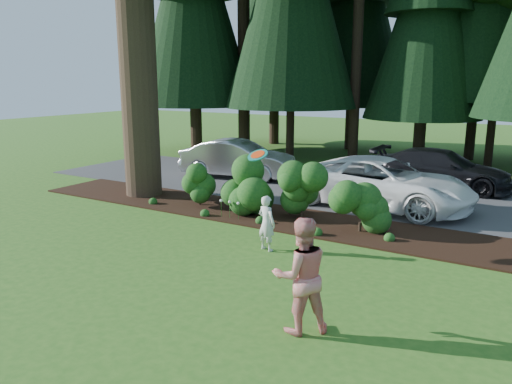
{
  "coord_description": "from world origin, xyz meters",
  "views": [
    {
      "loc": [
        7.59,
        -9.21,
        4.02
      ],
      "look_at": [
        1.45,
        0.99,
        1.3
      ],
      "focal_mm": 35.0,
      "sensor_mm": 36.0,
      "label": 1
    }
  ],
  "objects": [
    {
      "name": "shrub_row",
      "position": [
        0.77,
        3.14,
        0.81
      ],
      "size": [
        6.53,
        1.6,
        1.61
      ],
      "color": "#164718",
      "rests_on": "ground"
    },
    {
      "name": "ground",
      "position": [
        0.0,
        0.0,
        0.0
      ],
      "size": [
        80.0,
        80.0,
        0.0
      ],
      "primitive_type": "plane",
      "color": "#2D601B",
      "rests_on": "ground"
    },
    {
      "name": "lily_cluster",
      "position": [
        -0.3,
        2.4,
        0.5
      ],
      "size": [
        0.69,
        0.09,
        0.57
      ],
      "color": "#164718",
      "rests_on": "ground"
    },
    {
      "name": "car_silver_wagon",
      "position": [
        -3.46,
        7.69,
        0.8
      ],
      "size": [
        4.89,
        2.47,
        1.54
      ],
      "primitive_type": "imported",
      "rotation": [
        0.0,
        0.0,
        1.76
      ],
      "color": "#A9A9AE",
      "rests_on": "driveway"
    },
    {
      "name": "frisbee",
      "position": [
        1.68,
        0.67,
        2.28
      ],
      "size": [
        0.51,
        0.45,
        0.27
      ],
      "color": "#167C70",
      "rests_on": "ground"
    },
    {
      "name": "car_white_suv",
      "position": [
        3.08,
        5.97,
        0.81
      ],
      "size": [
        5.86,
        3.14,
        1.57
      ],
      "primitive_type": "imported",
      "rotation": [
        0.0,
        0.0,
        1.47
      ],
      "color": "white",
      "rests_on": "driveway"
    },
    {
      "name": "driveway",
      "position": [
        0.0,
        7.5,
        0.01
      ],
      "size": [
        22.0,
        6.0,
        0.03
      ],
      "primitive_type": "cube",
      "color": "#38383A",
      "rests_on": "ground"
    },
    {
      "name": "child",
      "position": [
        1.95,
        0.64,
        0.67
      ],
      "size": [
        0.55,
        0.43,
        1.34
      ],
      "primitive_type": "imported",
      "rotation": [
        0.0,
        0.0,
        2.9
      ],
      "color": "silver",
      "rests_on": "ground"
    },
    {
      "name": "mulch_bed",
      "position": [
        0.0,
        3.25,
        0.03
      ],
      "size": [
        16.0,
        2.5,
        0.05
      ],
      "primitive_type": "cube",
      "color": "black",
      "rests_on": "ground"
    },
    {
      "name": "adult",
      "position": [
        4.36,
        -2.47,
        0.96
      ],
      "size": [
        1.18,
        1.17,
        1.92
      ],
      "primitive_type": "imported",
      "rotation": [
        0.0,
        0.0,
        3.89
      ],
      "color": "red",
      "rests_on": "ground"
    },
    {
      "name": "car_dark_suv",
      "position": [
        4.1,
        9.8,
        0.75
      ],
      "size": [
        4.99,
        2.08,
        1.44
      ],
      "primitive_type": "imported",
      "rotation": [
        0.0,
        0.0,
        1.56
      ],
      "color": "black",
      "rests_on": "driveway"
    }
  ]
}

